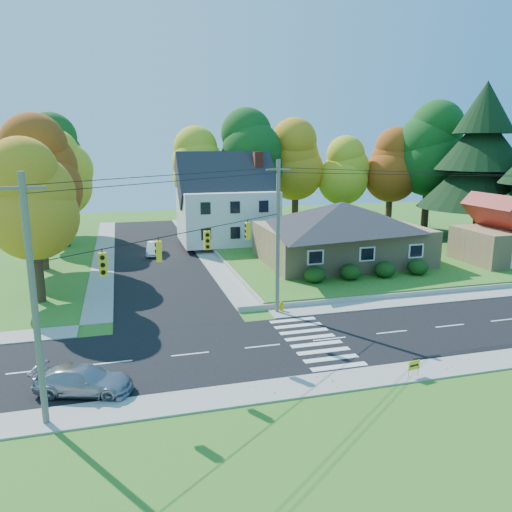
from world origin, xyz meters
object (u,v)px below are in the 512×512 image
at_px(ranch_house, 341,231).
at_px(white_car, 154,248).
at_px(silver_sedan, 84,380).
at_px(fire_hydrant, 282,307).

bearing_deg(ranch_house, white_car, 150.12).
height_order(silver_sedan, white_car, white_car).
bearing_deg(ranch_house, fire_hydrant, -130.56).
height_order(silver_sedan, fire_hydrant, silver_sedan).
distance_m(ranch_house, silver_sedan, 28.55).
height_order(ranch_house, silver_sedan, ranch_house).
height_order(ranch_house, fire_hydrant, ranch_house).
bearing_deg(ranch_house, silver_sedan, -138.13).
relative_size(silver_sedan, fire_hydrant, 6.23).
bearing_deg(white_car, silver_sedan, -92.70).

